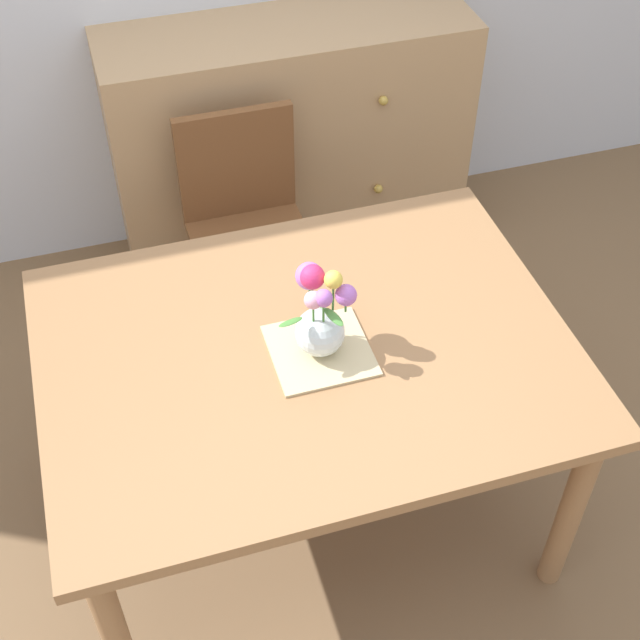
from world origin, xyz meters
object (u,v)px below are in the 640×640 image
object	(u,v)px
dining_table	(306,369)
dresser	(290,144)
chair_far	(246,219)
flower_vase	(320,316)

from	to	relation	value
dining_table	dresser	distance (m)	1.38
chair_far	dining_table	bearing A→B (deg)	87.94
dining_table	chair_far	distance (m)	0.90
dresser	flower_vase	distance (m)	1.42
dining_table	chair_far	bearing A→B (deg)	87.94
chair_far	dresser	world-z (taller)	dresser
dining_table	dresser	world-z (taller)	dresser
dining_table	dresser	size ratio (longest dim) A/B	1.03
dining_table	dresser	xyz separation A→B (m)	(0.32, 1.33, -0.16)
dresser	dining_table	bearing A→B (deg)	-103.45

